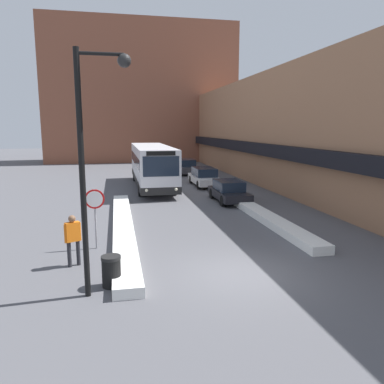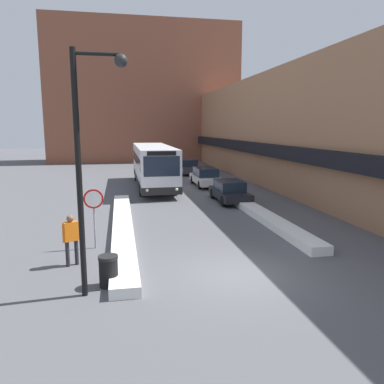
{
  "view_description": "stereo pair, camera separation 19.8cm",
  "coord_description": "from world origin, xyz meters",
  "px_view_note": "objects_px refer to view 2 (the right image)",
  "views": [
    {
      "loc": [
        -3.81,
        -11.0,
        4.7
      ],
      "look_at": [
        0.07,
        8.11,
        1.33
      ],
      "focal_mm": 35.0,
      "sensor_mm": 36.0,
      "label": 1
    },
    {
      "loc": [
        -3.62,
        -11.04,
        4.7
      ],
      "look_at": [
        0.07,
        8.11,
        1.33
      ],
      "focal_mm": 35.0,
      "sensor_mm": 36.0,
      "label": 2
    }
  ],
  "objects_px": {
    "street_lamp": "(88,149)",
    "pedestrian": "(71,235)",
    "parked_car_back": "(188,167)",
    "stop_sign": "(94,206)",
    "trash_bin": "(109,271)",
    "parked_car_front": "(230,191)",
    "city_bus": "(153,165)",
    "parked_car_middle": "(206,177)"
  },
  "relations": [
    {
      "from": "stop_sign",
      "to": "street_lamp",
      "type": "relative_size",
      "value": 0.35
    },
    {
      "from": "parked_car_front",
      "to": "stop_sign",
      "type": "relative_size",
      "value": 1.8
    },
    {
      "from": "parked_car_back",
      "to": "stop_sign",
      "type": "distance_m",
      "value": 24.37
    },
    {
      "from": "city_bus",
      "to": "street_lamp",
      "type": "relative_size",
      "value": 1.84
    },
    {
      "from": "street_lamp",
      "to": "parked_car_middle",
      "type": "bearing_deg",
      "value": 68.15
    },
    {
      "from": "street_lamp",
      "to": "pedestrian",
      "type": "height_order",
      "value": "street_lamp"
    },
    {
      "from": "parked_car_front",
      "to": "parked_car_back",
      "type": "height_order",
      "value": "parked_car_back"
    },
    {
      "from": "stop_sign",
      "to": "trash_bin",
      "type": "height_order",
      "value": "stop_sign"
    },
    {
      "from": "city_bus",
      "to": "stop_sign",
      "type": "height_order",
      "value": "city_bus"
    },
    {
      "from": "parked_car_middle",
      "to": "pedestrian",
      "type": "xyz_separation_m",
      "value": [
        -8.54,
        -16.58,
        0.33
      ]
    },
    {
      "from": "parked_car_middle",
      "to": "trash_bin",
      "type": "xyz_separation_m",
      "value": [
        -7.26,
        -18.56,
        -0.26
      ]
    },
    {
      "from": "street_lamp",
      "to": "pedestrian",
      "type": "distance_m",
      "value": 4.05
    },
    {
      "from": "pedestrian",
      "to": "city_bus",
      "type": "bearing_deg",
      "value": 49.54
    },
    {
      "from": "parked_car_front",
      "to": "city_bus",
      "type": "bearing_deg",
      "value": 121.79
    },
    {
      "from": "stop_sign",
      "to": "parked_car_back",
      "type": "bearing_deg",
      "value": 71.12
    },
    {
      "from": "parked_car_front",
      "to": "stop_sign",
      "type": "bearing_deg",
      "value": -134.46
    },
    {
      "from": "parked_car_front",
      "to": "parked_car_back",
      "type": "xyz_separation_m",
      "value": [
        -0.0,
        15.01,
        0.05
      ]
    },
    {
      "from": "city_bus",
      "to": "trash_bin",
      "type": "distance_m",
      "value": 18.94
    },
    {
      "from": "stop_sign",
      "to": "trash_bin",
      "type": "xyz_separation_m",
      "value": [
        0.62,
        -3.77,
        -1.24
      ]
    },
    {
      "from": "parked_car_front",
      "to": "stop_sign",
      "type": "height_order",
      "value": "stop_sign"
    },
    {
      "from": "parked_car_back",
      "to": "trash_bin",
      "type": "height_order",
      "value": "parked_car_back"
    },
    {
      "from": "stop_sign",
      "to": "street_lamp",
      "type": "xyz_separation_m",
      "value": [
        0.23,
        -4.28,
        2.42
      ]
    },
    {
      "from": "stop_sign",
      "to": "trash_bin",
      "type": "bearing_deg",
      "value": -80.72
    },
    {
      "from": "parked_car_front",
      "to": "stop_sign",
      "type": "xyz_separation_m",
      "value": [
        -7.88,
        -8.03,
        1.02
      ]
    },
    {
      "from": "stop_sign",
      "to": "pedestrian",
      "type": "xyz_separation_m",
      "value": [
        -0.66,
        -1.78,
        -0.64
      ]
    },
    {
      "from": "street_lamp",
      "to": "trash_bin",
      "type": "distance_m",
      "value": 3.71
    },
    {
      "from": "city_bus",
      "to": "trash_bin",
      "type": "height_order",
      "value": "city_bus"
    },
    {
      "from": "city_bus",
      "to": "parked_car_middle",
      "type": "relative_size",
      "value": 2.57
    },
    {
      "from": "city_bus",
      "to": "stop_sign",
      "type": "relative_size",
      "value": 5.24
    },
    {
      "from": "city_bus",
      "to": "parked_car_back",
      "type": "height_order",
      "value": "city_bus"
    },
    {
      "from": "parked_car_back",
      "to": "pedestrian",
      "type": "relative_size",
      "value": 2.64
    },
    {
      "from": "parked_car_back",
      "to": "pedestrian",
      "type": "xyz_separation_m",
      "value": [
        -8.54,
        -24.83,
        0.33
      ]
    },
    {
      "from": "pedestrian",
      "to": "trash_bin",
      "type": "height_order",
      "value": "pedestrian"
    },
    {
      "from": "city_bus",
      "to": "parked_car_middle",
      "type": "bearing_deg",
      "value": -1.28
    },
    {
      "from": "street_lamp",
      "to": "trash_bin",
      "type": "relative_size",
      "value": 7.07
    },
    {
      "from": "street_lamp",
      "to": "parked_car_front",
      "type": "bearing_deg",
      "value": 58.14
    },
    {
      "from": "stop_sign",
      "to": "parked_car_front",
      "type": "bearing_deg",
      "value": 45.54
    },
    {
      "from": "parked_car_front",
      "to": "pedestrian",
      "type": "xyz_separation_m",
      "value": [
        -8.54,
        -9.81,
        0.38
      ]
    },
    {
      "from": "parked_car_front",
      "to": "street_lamp",
      "type": "bearing_deg",
      "value": -121.86
    },
    {
      "from": "city_bus",
      "to": "pedestrian",
      "type": "distance_m",
      "value": 17.23
    },
    {
      "from": "parked_car_middle",
      "to": "city_bus",
      "type": "bearing_deg",
      "value": 178.72
    },
    {
      "from": "city_bus",
      "to": "pedestrian",
      "type": "xyz_separation_m",
      "value": [
        -4.29,
        -16.67,
        -0.7
      ]
    }
  ]
}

